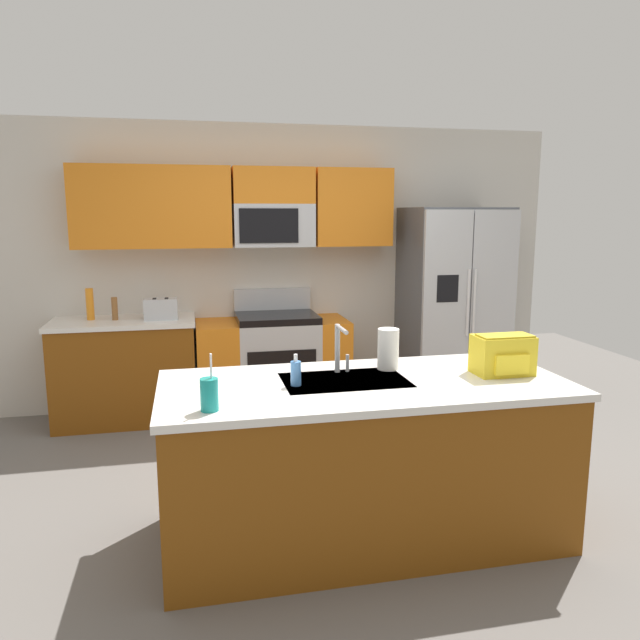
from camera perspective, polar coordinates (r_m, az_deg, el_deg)
The scene contains 14 objects.
ground_plane at distance 4.07m, azimuth 1.80°, elevation -16.22°, with size 9.00×9.00×0.00m, color #66605B.
kitchen_wall_unit at distance 5.68m, azimuth -4.69°, elevation 6.73°, with size 5.20×0.43×2.60m.
back_counter at distance 5.53m, azimuth -17.83°, elevation -4.54°, with size 1.21×0.63×0.90m.
range_oven at distance 5.56m, azimuth -4.45°, elevation -4.10°, with size 1.36×0.61×1.10m.
refrigerator at distance 5.87m, azimuth 12.39°, elevation 1.25°, with size 0.90×0.76×1.85m.
island_counter at distance 3.46m, azimuth 4.14°, elevation -12.92°, with size 2.21×0.97×0.90m.
toaster at distance 5.35m, azimuth -14.77°, elevation 1.02°, with size 0.28×0.16×0.18m.
pepper_mill at distance 5.43m, azimuth -18.79°, elevation 1.03°, with size 0.05×0.05×0.20m, color brown.
bottle_orange at distance 5.51m, azimuth -20.87°, elevation 1.41°, with size 0.06×0.06×0.27m, color orange.
sink_faucet at distance 3.42m, azimuth 1.86°, elevation -2.33°, with size 0.08×0.21×0.28m.
drink_cup_teal at distance 2.85m, azimuth -10.40°, elevation -6.91°, with size 0.08×0.08×0.27m.
soap_dispenser at distance 3.21m, azimuth -2.30°, elevation -5.01°, with size 0.06×0.06×0.17m.
paper_towel_roll at distance 3.55m, azimuth 6.44°, elevation -2.73°, with size 0.12×0.12×0.24m, color white.
backpack at distance 3.57m, azimuth 16.87°, elevation -3.08°, with size 0.32×0.22×0.23m.
Camera 1 is at (-0.90, -3.54, 1.81)m, focal length 33.94 mm.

